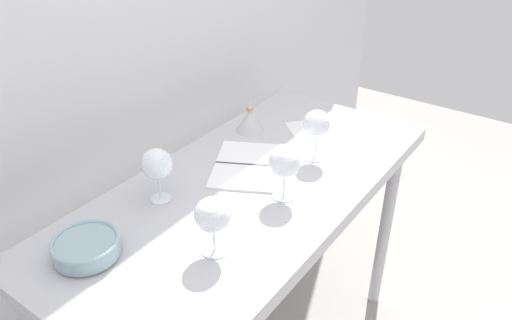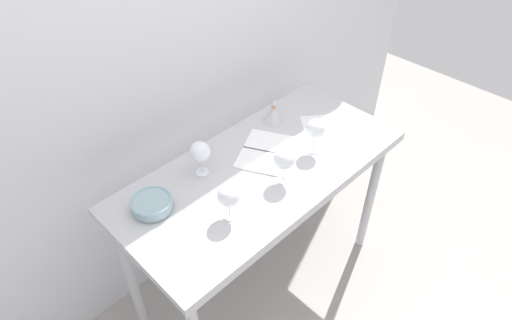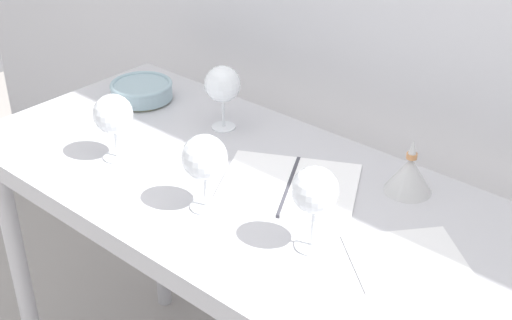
{
  "view_description": "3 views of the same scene",
  "coord_description": "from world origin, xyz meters",
  "px_view_note": "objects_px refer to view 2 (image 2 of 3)",
  "views": [
    {
      "loc": [
        -1.03,
        -0.77,
        1.75
      ],
      "look_at": [
        0.04,
        -0.01,
        0.97
      ],
      "focal_mm": 34.47,
      "sensor_mm": 36.0,
      "label": 1
    },
    {
      "loc": [
        -1.08,
        -1.05,
        2.25
      ],
      "look_at": [
        -0.01,
        0.02,
        0.93
      ],
      "focal_mm": 30.87,
      "sensor_mm": 36.0,
      "label": 2
    },
    {
      "loc": [
        0.91,
        -1.01,
        1.74
      ],
      "look_at": [
        0.05,
        -0.02,
        0.99
      ],
      "focal_mm": 49.59,
      "sensor_mm": 36.0,
      "label": 3
    }
  ],
  "objects_px": {
    "wine_glass_near_center": "(285,160)",
    "decanter_funnel": "(273,114)",
    "tasting_sheet_upper": "(320,128)",
    "tasting_bowl": "(152,204)",
    "wine_glass_near_right": "(316,129)",
    "open_notebook": "(268,152)",
    "wine_glass_far_left": "(200,152)",
    "wine_glass_near_left": "(229,196)"
  },
  "relations": [
    {
      "from": "wine_glass_near_center",
      "to": "decanter_funnel",
      "type": "height_order",
      "value": "wine_glass_near_center"
    },
    {
      "from": "decanter_funnel",
      "to": "wine_glass_far_left",
      "type": "bearing_deg",
      "value": -174.68
    },
    {
      "from": "wine_glass_far_left",
      "to": "wine_glass_near_center",
      "type": "bearing_deg",
      "value": -52.28
    },
    {
      "from": "wine_glass_near_left",
      "to": "tasting_sheet_upper",
      "type": "height_order",
      "value": "wine_glass_near_left"
    },
    {
      "from": "wine_glass_near_left",
      "to": "tasting_sheet_upper",
      "type": "xyz_separation_m",
      "value": [
        0.73,
        0.11,
        -0.11
      ]
    },
    {
      "from": "wine_glass_far_left",
      "to": "tasting_sheet_upper",
      "type": "xyz_separation_m",
      "value": [
        0.64,
        -0.17,
        -0.12
      ]
    },
    {
      "from": "open_notebook",
      "to": "tasting_bowl",
      "type": "distance_m",
      "value": 0.6
    },
    {
      "from": "decanter_funnel",
      "to": "wine_glass_near_left",
      "type": "bearing_deg",
      "value": -151.39
    },
    {
      "from": "wine_glass_near_left",
      "to": "tasting_sheet_upper",
      "type": "relative_size",
      "value": 0.76
    },
    {
      "from": "wine_glass_near_right",
      "to": "decanter_funnel",
      "type": "height_order",
      "value": "wine_glass_near_right"
    },
    {
      "from": "tasting_bowl",
      "to": "decanter_funnel",
      "type": "height_order",
      "value": "decanter_funnel"
    },
    {
      "from": "wine_glass_near_center",
      "to": "tasting_bowl",
      "type": "relative_size",
      "value": 0.99
    },
    {
      "from": "wine_glass_near_left",
      "to": "wine_glass_far_left",
      "type": "distance_m",
      "value": 0.29
    },
    {
      "from": "open_notebook",
      "to": "tasting_bowl",
      "type": "relative_size",
      "value": 2.21
    },
    {
      "from": "tasting_bowl",
      "to": "decanter_funnel",
      "type": "relative_size",
      "value": 1.34
    },
    {
      "from": "wine_glass_near_center",
      "to": "decanter_funnel",
      "type": "xyz_separation_m",
      "value": [
        0.29,
        0.34,
        -0.08
      ]
    },
    {
      "from": "wine_glass_near_right",
      "to": "wine_glass_far_left",
      "type": "bearing_deg",
      "value": 152.13
    },
    {
      "from": "tasting_bowl",
      "to": "decanter_funnel",
      "type": "bearing_deg",
      "value": 5.36
    },
    {
      "from": "wine_glass_far_left",
      "to": "open_notebook",
      "type": "xyz_separation_m",
      "value": [
        0.31,
        -0.11,
        -0.12
      ]
    },
    {
      "from": "wine_glass_near_left",
      "to": "wine_glass_near_center",
      "type": "xyz_separation_m",
      "value": [
        0.31,
        -0.01,
        0.01
      ]
    },
    {
      "from": "wine_glass_near_left",
      "to": "wine_glass_near_center",
      "type": "height_order",
      "value": "wine_glass_near_center"
    },
    {
      "from": "wine_glass_near_right",
      "to": "decanter_funnel",
      "type": "distance_m",
      "value": 0.32
    },
    {
      "from": "wine_glass_near_left",
      "to": "open_notebook",
      "type": "xyz_separation_m",
      "value": [
        0.39,
        0.17,
        -0.11
      ]
    },
    {
      "from": "tasting_bowl",
      "to": "decanter_funnel",
      "type": "distance_m",
      "value": 0.81
    },
    {
      "from": "wine_glass_near_right",
      "to": "tasting_bowl",
      "type": "height_order",
      "value": "wine_glass_near_right"
    },
    {
      "from": "wine_glass_near_right",
      "to": "tasting_sheet_upper",
      "type": "height_order",
      "value": "wine_glass_near_right"
    },
    {
      "from": "wine_glass_far_left",
      "to": "wine_glass_near_right",
      "type": "bearing_deg",
      "value": -27.87
    },
    {
      "from": "wine_glass_far_left",
      "to": "open_notebook",
      "type": "distance_m",
      "value": 0.35
    },
    {
      "from": "wine_glass_near_left",
      "to": "decanter_funnel",
      "type": "height_order",
      "value": "wine_glass_near_left"
    },
    {
      "from": "tasting_sheet_upper",
      "to": "tasting_bowl",
      "type": "distance_m",
      "value": 0.94
    },
    {
      "from": "decanter_funnel",
      "to": "open_notebook",
      "type": "bearing_deg",
      "value": -141.81
    },
    {
      "from": "wine_glass_near_center",
      "to": "tasting_bowl",
      "type": "distance_m",
      "value": 0.58
    },
    {
      "from": "wine_glass_near_center",
      "to": "tasting_bowl",
      "type": "bearing_deg",
      "value": 152.7
    },
    {
      "from": "tasting_sheet_upper",
      "to": "tasting_bowl",
      "type": "relative_size",
      "value": 1.25
    },
    {
      "from": "wine_glass_far_left",
      "to": "wine_glass_near_right",
      "type": "relative_size",
      "value": 0.96
    },
    {
      "from": "tasting_sheet_upper",
      "to": "wine_glass_near_left",
      "type": "bearing_deg",
      "value": -131.12
    },
    {
      "from": "wine_glass_near_right",
      "to": "decanter_funnel",
      "type": "xyz_separation_m",
      "value": [
        0.04,
        0.3,
        -0.08
      ]
    },
    {
      "from": "wine_glass_far_left",
      "to": "wine_glass_near_center",
      "type": "xyz_separation_m",
      "value": [
        0.23,
        -0.29,
        -0.0
      ]
    },
    {
      "from": "tasting_sheet_upper",
      "to": "wine_glass_near_center",
      "type": "bearing_deg",
      "value": -123.22
    },
    {
      "from": "wine_glass_near_center",
      "to": "wine_glass_near_right",
      "type": "bearing_deg",
      "value": 8.45
    },
    {
      "from": "tasting_bowl",
      "to": "wine_glass_far_left",
      "type": "bearing_deg",
      "value": 5.42
    },
    {
      "from": "wine_glass_near_center",
      "to": "tasting_sheet_upper",
      "type": "xyz_separation_m",
      "value": [
        0.42,
        0.13,
        -0.12
      ]
    }
  ]
}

